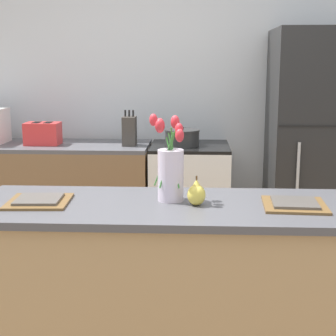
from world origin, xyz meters
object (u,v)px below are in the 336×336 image
Objects in this scene: refrigerator at (315,149)px; knife_block at (129,131)px; toaster at (43,133)px; plate_setting_left at (39,201)px; pear_figurine at (196,194)px; stove_range at (189,203)px; cooking_pot at (182,137)px; plate_setting_right at (295,204)px; flower_vase at (170,168)px.

knife_block is (-1.41, -0.04, 0.14)m from refrigerator.
plate_setting_left is at bearing -74.43° from toaster.
knife_block is at bearing 107.77° from pear_figurine.
stove_range is 3.43× the size of cooking_pot.
knife_block is at bearing -178.58° from cooking_pot.
stove_range is at bearing 1.56° from toaster.
refrigerator is at bearing 74.24° from plate_setting_right.
pear_figurine is (-0.91, -1.62, 0.05)m from refrigerator.
toaster is (-1.14, -0.03, 0.54)m from stove_range.
flower_vase is 0.60m from plate_setting_right.
refrigerator is at bearing 0.87° from toaster.
pear_figurine is at bearing -53.36° from toaster.
flower_vase is at bearing -90.79° from cooking_pot.
plate_setting_left is at bearing 179.66° from pear_figurine.
toaster reaches higher than plate_setting_left.
refrigerator is 1.85m from pear_figurine.
plate_setting_right is at bearing -7.68° from flower_vase.
pear_figurine is at bearing -88.42° from stove_range.
plate_setting_right is (0.45, 0.00, -0.04)m from pear_figurine.
knife_block is (-0.46, -0.04, 0.57)m from stove_range.
cooking_pot is at bearing 109.25° from plate_setting_right.
stove_range is at bearing 66.71° from plate_setting_left.
refrigerator is 6.61× the size of knife_block.
refrigerator is at bearing 60.77° from pear_figurine.
toaster is (-1.63, 1.58, 0.11)m from plate_setting_right.
toaster is (-1.06, 1.50, -0.04)m from flower_vase.
toaster is 1.05× the size of cooking_pot.
toaster reaches higher than pear_figurine.
refrigerator is 6.38× the size of toaster.
plate_setting_left is at bearing -135.54° from refrigerator.
flower_vase reaches higher than pear_figurine.
toaster is (-0.44, 1.58, 0.11)m from plate_setting_left.
knife_block reaches higher than stove_range.
plate_setting_left is 1.19m from plate_setting_right.
cooking_pot is (1.08, 0.00, -0.02)m from toaster.
knife_block reaches higher than toaster.
refrigerator reaches higher than toaster.
stove_range is at bearing 87.02° from flower_vase.
cooking_pot is at bearing 0.16° from toaster.
flower_vase is 2.99× the size of pear_figurine.
stove_range is 6.63× the size of pear_figurine.
plate_setting_right is at bearing -58.74° from knife_block.
flower_vase is 1.51m from cooking_pot.
plate_setting_right is 1.11× the size of cooking_pot.
plate_setting_right is at bearing -105.76° from refrigerator.
plate_setting_left is 1.00× the size of plate_setting_right.
stove_range is 1.26m from toaster.
knife_block is (-0.96, 1.58, 0.13)m from plate_setting_right.
plate_setting_left is 1.60m from knife_block.
refrigerator is 6.00× the size of plate_setting_right.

